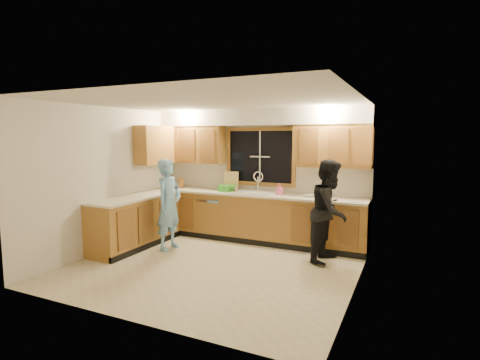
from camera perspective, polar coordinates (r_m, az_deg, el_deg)
name	(u,v)px	position (r m, az deg, el deg)	size (l,w,h in m)	color
floor	(214,266)	(5.93, -4.04, -12.96)	(4.20, 4.20, 0.00)	beige
ceiling	(212,101)	(5.61, -4.25, 11.85)	(4.20, 4.20, 0.00)	silver
wall_back	(260,174)	(7.34, 3.10, 0.85)	(4.20, 4.20, 0.00)	silver
wall_left	(107,179)	(6.90, -19.55, 0.11)	(3.80, 3.80, 0.00)	silver
wall_right	(358,195)	(4.97, 17.52, -2.19)	(3.80, 3.80, 0.00)	silver
base_cabinets_back	(254,218)	(7.20, 2.16, -5.80)	(4.20, 0.60, 0.88)	#A67130
base_cabinets_left	(136,222)	(7.09, -15.56, -6.24)	(0.60, 1.90, 0.88)	#A67130
countertop_back	(254,194)	(7.10, 2.13, -2.20)	(4.20, 0.63, 0.04)	beige
countertop_left	(136,197)	(6.99, -15.58, -2.57)	(0.63, 1.90, 0.04)	beige
upper_cabinets_left	(193,145)	(7.81, -7.12, 5.37)	(1.35, 0.33, 0.75)	#A67130
upper_cabinets_right	(333,146)	(6.74, 13.94, 5.05)	(1.35, 0.33, 0.75)	#A67130
upper_cabinets_return	(155,145)	(7.60, -12.88, 5.23)	(0.33, 0.90, 0.75)	#A67130
soffit	(257,117)	(7.16, 2.62, 9.52)	(4.20, 0.35, 0.30)	silver
window_frame	(260,157)	(7.31, 3.08, 3.57)	(1.44, 0.03, 1.14)	black
sink	(254,196)	(7.12, 2.19, -2.45)	(0.86, 0.52, 0.57)	white
dishwasher	(215,216)	(7.56, -3.85, -5.44)	(0.60, 0.56, 0.82)	white
stove	(113,229)	(6.67, -18.77, -7.05)	(0.58, 0.75, 0.90)	white
man	(169,204)	(6.70, -10.78, -3.68)	(0.58, 0.38, 1.60)	#74ACDC
woman	(330,211)	(6.12, 13.52, -4.59)	(0.79, 0.62, 1.63)	black
knife_block	(181,183)	(7.97, -8.93, -0.44)	(0.11, 0.09, 0.20)	brown
cutting_board	(231,181)	(7.44, -1.34, -0.15)	(0.29, 0.02, 0.38)	tan
dish_crate	(228,188)	(7.31, -1.90, -1.26)	(0.28, 0.26, 0.13)	green
soap_bottle	(280,189)	(6.96, 6.05, -1.36)	(0.10, 0.10, 0.21)	#EC5A8C
bowl	(309,195)	(6.81, 10.40, -2.30)	(0.20, 0.20, 0.05)	silver
can_left	(235,190)	(7.15, -0.80, -1.50)	(0.06, 0.06, 0.12)	tan
can_right	(236,190)	(7.07, -0.67, -1.51)	(0.07, 0.07, 0.13)	tan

